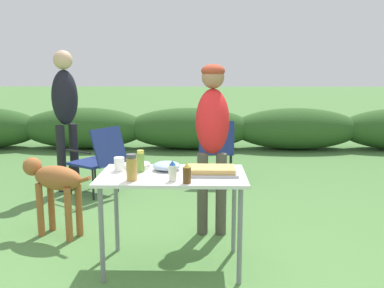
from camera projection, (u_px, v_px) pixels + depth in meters
ground_plane at (173, 265)px, 3.35m from camera, size 60.00×60.00×0.00m
shrub_hedge at (189, 128)px, 8.05m from camera, size 14.40×0.90×0.77m
folding_table at (173, 184)px, 3.23m from camera, size 1.10×0.64×0.74m
food_tray at (211, 171)px, 3.21m from camera, size 0.40×0.26×0.06m
plate_stack at (137, 166)px, 3.41m from camera, size 0.21×0.21×0.04m
mixing_bowl at (167, 166)px, 3.33m from camera, size 0.22×0.22×0.07m
paper_cup_stack at (119, 164)px, 3.30m from camera, size 0.08×0.08×0.11m
beer_bottle at (187, 174)px, 2.96m from camera, size 0.06×0.06×0.14m
relish_jar at (141, 161)px, 3.27m from camera, size 0.06×0.06×0.17m
spice_jar at (132, 168)px, 3.02m from camera, size 0.08×0.08×0.19m
mayo_bottle at (172, 171)px, 3.01m from camera, size 0.06×0.06×0.15m
standing_person_with_beanie at (212, 126)px, 3.93m from camera, size 0.33×0.45×1.56m
standing_person_in_navy_coat at (65, 106)px, 5.23m from camera, size 0.40×0.42×1.73m
dog at (54, 182)px, 3.88m from camera, size 0.75×0.41×0.71m
camp_chair_green_behind_table at (100, 157)px, 5.13m from camera, size 0.75×0.71×0.83m
camp_chair_near_hedge at (216, 146)px, 5.80m from camera, size 0.50×0.61×0.83m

